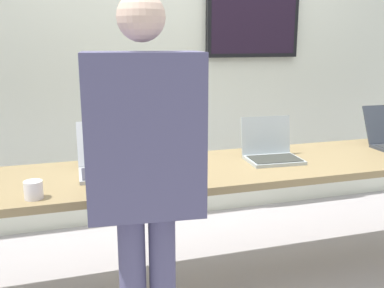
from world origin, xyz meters
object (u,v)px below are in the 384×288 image
at_px(coffee_mug, 33,190).
at_px(laptop_station_1, 109,161).
at_px(workbench, 229,172).
at_px(person, 145,163).
at_px(laptop_station_2, 271,150).

bearing_deg(coffee_mug, laptop_station_1, 40.53).
bearing_deg(workbench, coffee_mug, -166.55).
xyz_separation_m(workbench, person, (-0.61, -0.62, 0.27)).
relative_size(laptop_station_1, laptop_station_2, 1.20).
relative_size(person, coffee_mug, 19.15).
height_order(laptop_station_2, coffee_mug, laptop_station_2).
distance_m(workbench, coffee_mug, 1.08).
bearing_deg(laptop_station_2, person, -143.45).
xyz_separation_m(workbench, coffee_mug, (-1.05, -0.25, 0.08)).
relative_size(workbench, coffee_mug, 43.97).
bearing_deg(workbench, person, -134.32).
distance_m(laptop_station_1, person, 0.72).
bearing_deg(workbench, laptop_station_2, 7.90).
relative_size(laptop_station_1, person, 0.25).
bearing_deg(laptop_station_1, workbench, -6.11).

